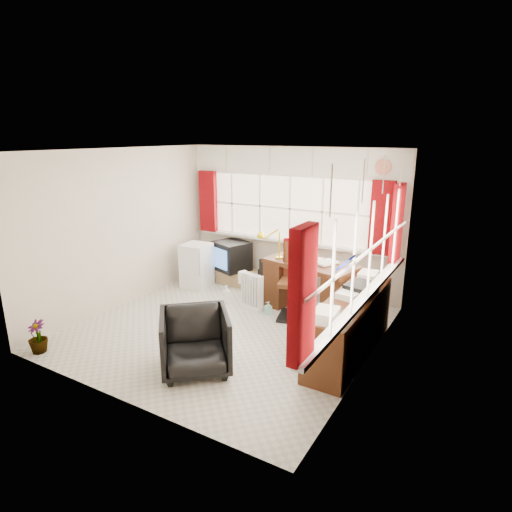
{
  "coord_description": "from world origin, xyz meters",
  "views": [
    {
      "loc": [
        3.2,
        -4.66,
        2.71
      ],
      "look_at": [
        0.15,
        0.55,
        0.97
      ],
      "focal_mm": 30.0,
      "sensor_mm": 36.0,
      "label": 1
    }
  ],
  "objects_px": {
    "task_chair": "(297,276)",
    "credenza": "(350,325)",
    "radiator": "(252,295)",
    "desk_lamp": "(279,238)",
    "office_chair": "(195,342)",
    "crt_tv": "(231,256)",
    "desk": "(310,284)",
    "tv_bench": "(255,280)",
    "mini_fridge": "(197,265)"
  },
  "relations": [
    {
      "from": "desk_lamp",
      "to": "office_chair",
      "type": "height_order",
      "value": "desk_lamp"
    },
    {
      "from": "office_chair",
      "to": "credenza",
      "type": "bearing_deg",
      "value": 1.45
    },
    {
      "from": "task_chair",
      "to": "credenza",
      "type": "distance_m",
      "value": 1.33
    },
    {
      "from": "radiator",
      "to": "credenza",
      "type": "relative_size",
      "value": 0.3
    },
    {
      "from": "task_chair",
      "to": "crt_tv",
      "type": "xyz_separation_m",
      "value": [
        -1.7,
        0.75,
        -0.11
      ]
    },
    {
      "from": "desk_lamp",
      "to": "radiator",
      "type": "height_order",
      "value": "desk_lamp"
    },
    {
      "from": "radiator",
      "to": "desk",
      "type": "bearing_deg",
      "value": 25.98
    },
    {
      "from": "task_chair",
      "to": "radiator",
      "type": "xyz_separation_m",
      "value": [
        -0.69,
        -0.18,
        -0.38
      ]
    },
    {
      "from": "desk",
      "to": "tv_bench",
      "type": "xyz_separation_m",
      "value": [
        -1.32,
        0.56,
        -0.33
      ]
    },
    {
      "from": "radiator",
      "to": "mini_fridge",
      "type": "relative_size",
      "value": 0.75
    },
    {
      "from": "tv_bench",
      "to": "radiator",
      "type": "bearing_deg",
      "value": -62.1
    },
    {
      "from": "desk",
      "to": "crt_tv",
      "type": "height_order",
      "value": "desk"
    },
    {
      "from": "desk",
      "to": "credenza",
      "type": "distance_m",
      "value": 1.36
    },
    {
      "from": "desk_lamp",
      "to": "task_chair",
      "type": "distance_m",
      "value": 0.67
    },
    {
      "from": "tv_bench",
      "to": "crt_tv",
      "type": "height_order",
      "value": "crt_tv"
    },
    {
      "from": "desk_lamp",
      "to": "office_chair",
      "type": "distance_m",
      "value": 2.36
    },
    {
      "from": "credenza",
      "to": "crt_tv",
      "type": "bearing_deg",
      "value": 151.71
    },
    {
      "from": "crt_tv",
      "to": "desk_lamp",
      "type": "bearing_deg",
      "value": -24.41
    },
    {
      "from": "mini_fridge",
      "to": "desk",
      "type": "bearing_deg",
      "value": -0.97
    },
    {
      "from": "tv_bench",
      "to": "mini_fridge",
      "type": "distance_m",
      "value": 1.1
    },
    {
      "from": "tv_bench",
      "to": "crt_tv",
      "type": "xyz_separation_m",
      "value": [
        -0.5,
        -0.03,
        0.39
      ]
    },
    {
      "from": "task_chair",
      "to": "desk_lamp",
      "type": "bearing_deg",
      "value": 157.45
    },
    {
      "from": "crt_tv",
      "to": "radiator",
      "type": "bearing_deg",
      "value": -42.84
    },
    {
      "from": "desk",
      "to": "crt_tv",
      "type": "xyz_separation_m",
      "value": [
        -1.82,
        0.53,
        0.06
      ]
    },
    {
      "from": "task_chair",
      "to": "mini_fridge",
      "type": "distance_m",
      "value": 2.16
    },
    {
      "from": "radiator",
      "to": "office_chair",
      "type": "bearing_deg",
      "value": -79.55
    },
    {
      "from": "radiator",
      "to": "tv_bench",
      "type": "xyz_separation_m",
      "value": [
        -0.51,
        0.96,
        -0.12
      ]
    },
    {
      "from": "mini_fridge",
      "to": "desk_lamp",
      "type": "bearing_deg",
      "value": -3.06
    },
    {
      "from": "desk",
      "to": "crt_tv",
      "type": "relative_size",
      "value": 2.07
    },
    {
      "from": "tv_bench",
      "to": "office_chair",
      "type": "bearing_deg",
      "value": -73.26
    },
    {
      "from": "desk",
      "to": "office_chair",
      "type": "height_order",
      "value": "desk"
    },
    {
      "from": "task_chair",
      "to": "credenza",
      "type": "relative_size",
      "value": 0.59
    },
    {
      "from": "task_chair",
      "to": "radiator",
      "type": "bearing_deg",
      "value": -165.61
    },
    {
      "from": "desk_lamp",
      "to": "crt_tv",
      "type": "distance_m",
      "value": 1.55
    },
    {
      "from": "office_chair",
      "to": "desk",
      "type": "bearing_deg",
      "value": 36.96
    },
    {
      "from": "desk_lamp",
      "to": "office_chair",
      "type": "relative_size",
      "value": 0.58
    },
    {
      "from": "desk_lamp",
      "to": "office_chair",
      "type": "xyz_separation_m",
      "value": [
        0.06,
        -2.23,
        -0.77
      ]
    },
    {
      "from": "radiator",
      "to": "crt_tv",
      "type": "distance_m",
      "value": 1.4
    },
    {
      "from": "tv_bench",
      "to": "mini_fridge",
      "type": "xyz_separation_m",
      "value": [
        -0.93,
        -0.52,
        0.27
      ]
    },
    {
      "from": "desk",
      "to": "radiator",
      "type": "bearing_deg",
      "value": -154.02
    },
    {
      "from": "desk_lamp",
      "to": "radiator",
      "type": "xyz_separation_m",
      "value": [
        -0.29,
        -0.34,
        -0.9
      ]
    },
    {
      "from": "task_chair",
      "to": "tv_bench",
      "type": "xyz_separation_m",
      "value": [
        -1.2,
        0.78,
        -0.5
      ]
    },
    {
      "from": "mini_fridge",
      "to": "tv_bench",
      "type": "bearing_deg",
      "value": 29.27
    },
    {
      "from": "task_chair",
      "to": "crt_tv",
      "type": "relative_size",
      "value": 1.61
    },
    {
      "from": "task_chair",
      "to": "credenza",
      "type": "height_order",
      "value": "task_chair"
    },
    {
      "from": "credenza",
      "to": "desk_lamp",
      "type": "bearing_deg",
      "value": 148.54
    },
    {
      "from": "tv_bench",
      "to": "task_chair",
      "type": "bearing_deg",
      "value": -33.05
    },
    {
      "from": "credenza",
      "to": "crt_tv",
      "type": "xyz_separation_m",
      "value": [
        -2.78,
        1.49,
        0.13
      ]
    },
    {
      "from": "office_chair",
      "to": "mini_fridge",
      "type": "height_order",
      "value": "mini_fridge"
    },
    {
      "from": "desk",
      "to": "task_chair",
      "type": "distance_m",
      "value": 0.31
    }
  ]
}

